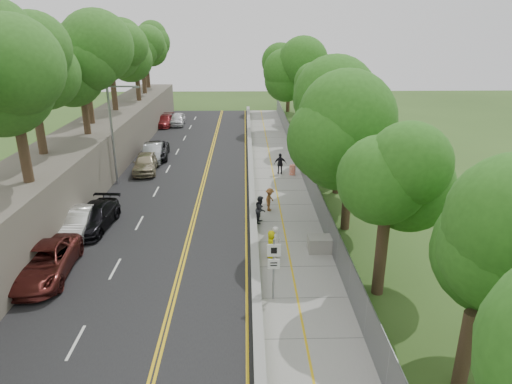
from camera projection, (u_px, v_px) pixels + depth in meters
The scene contains 25 objects.
ground at pixel (250, 268), 24.40m from camera, with size 140.00×140.00×0.00m, color #33511E.
road at pixel (184, 179), 38.36m from camera, with size 11.20×66.00×0.04m, color black.
sidewalk at pixel (278, 179), 38.54m from camera, with size 4.20×66.00×0.05m, color gray.
jersey_barrier at pixel (251, 176), 38.39m from camera, with size 0.42×66.00×0.60m, color #94C42F.
rock_embankment at pixel (84, 157), 37.50m from camera, with size 5.00×66.00×4.00m, color #595147.
chainlink_fence at pixel (303, 167), 38.25m from camera, with size 0.04×66.00×2.00m, color slate.
trees_embankment at pixel (76, 49), 34.59m from camera, with size 6.40×66.00×13.00m, color #367523, non-canonical shape.
trees_fenceside at pixel (335, 95), 36.24m from camera, with size 7.00×66.00×14.00m, color #30731E, non-canonical shape.
streetlight at pixel (115, 128), 35.72m from camera, with size 2.52×0.22×8.00m.
signpost at pixel (274, 263), 20.92m from camera, with size 0.62×0.09×3.10m.
construction_barrel at pixel (292, 170), 39.35m from camera, with size 0.53×0.53×0.87m, color #FC2400.
concrete_block at pixel (320, 244), 25.98m from camera, with size 1.33×1.00×0.88m, color gray.
car_1 at pixel (77, 222), 28.05m from camera, with size 1.67×4.79×1.58m, color white.
car_2 at pixel (43, 262), 23.23m from camera, with size 2.70×5.86×1.63m, color maroon.
car_3 at pixel (94, 217), 28.84m from camera, with size 2.12×5.21×1.51m, color black.
car_4 at pixel (146, 163), 40.03m from camera, with size 1.97×4.89×1.67m, color tan.
car_5 at pixel (153, 153), 43.31m from camera, with size 1.70×4.87×1.61m, color #999CA1.
car_6 at pixel (155, 150), 44.29m from camera, with size 2.51×5.44×1.51m, color black.
car_7 at pixel (165, 121), 58.39m from camera, with size 1.95×4.79×1.39m, color maroon.
car_8 at pixel (177, 119), 59.07m from camera, with size 1.82×4.52×1.54m, color white.
painter_0 at pixel (272, 244), 25.07m from camera, with size 0.81×0.52×1.65m, color #CEC808.
painter_1 at pixel (276, 242), 25.03m from camera, with size 0.69×0.45×1.89m, color white.
painter_2 at pixel (261, 209), 29.65m from camera, with size 0.88×0.69×1.82m, color #222328.
painter_3 at pixel (270, 200), 31.54m from camera, with size 1.06×0.61×1.64m, color brown.
person_far at pixel (280, 164), 39.41m from camera, with size 1.08×0.45×1.84m, color black.
Camera 1 is at (-0.21, -21.53, 12.19)m, focal length 32.00 mm.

